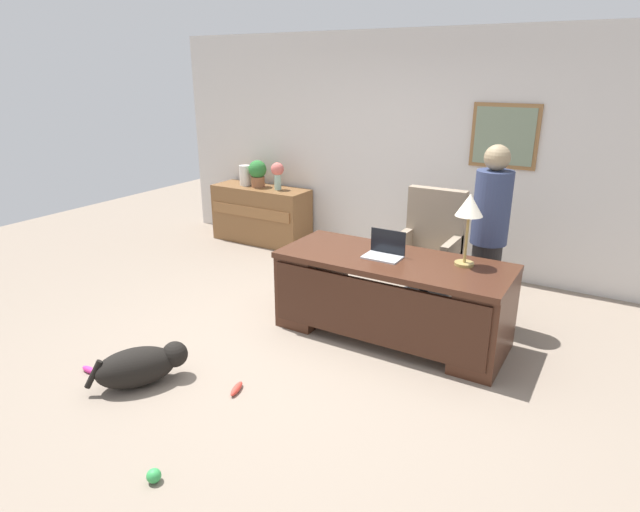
# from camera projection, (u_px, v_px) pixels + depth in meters

# --- Properties ---
(ground_plane) EXTENTS (12.00, 12.00, 0.00)m
(ground_plane) POSITION_uv_depth(u_px,v_px,m) (305.00, 349.00, 4.55)
(ground_plane) COLOR gray
(back_wall) EXTENTS (7.00, 0.16, 2.70)m
(back_wall) POSITION_uv_depth(u_px,v_px,m) (424.00, 152.00, 6.20)
(back_wall) COLOR silver
(back_wall) RESTS_ON ground_plane
(desk) EXTENTS (1.99, 0.81, 0.73)m
(desk) POSITION_uv_depth(u_px,v_px,m) (390.00, 295.00, 4.63)
(desk) COLOR #422316
(desk) RESTS_ON ground_plane
(credenza) EXTENTS (1.36, 0.50, 0.76)m
(credenza) POSITION_uv_depth(u_px,v_px,m) (261.00, 215.00, 7.28)
(credenza) COLOR brown
(credenza) RESTS_ON ground_plane
(armchair) EXTENTS (0.60, 0.59, 1.12)m
(armchair) POSITION_uv_depth(u_px,v_px,m) (429.00, 251.00, 5.46)
(armchair) COLOR gray
(armchair) RESTS_ON ground_plane
(person_standing) EXTENTS (0.32, 0.32, 1.67)m
(person_standing) POSITION_uv_depth(u_px,v_px,m) (489.00, 236.00, 4.72)
(person_standing) COLOR #262323
(person_standing) RESTS_ON ground_plane
(dog_lying) EXTENTS (0.57, 0.67, 0.30)m
(dog_lying) POSITION_uv_depth(u_px,v_px,m) (141.00, 366.00, 4.00)
(dog_lying) COLOR black
(dog_lying) RESTS_ON ground_plane
(laptop) EXTENTS (0.32, 0.22, 0.22)m
(laptop) POSITION_uv_depth(u_px,v_px,m) (385.00, 250.00, 4.58)
(laptop) COLOR #B2B5BA
(laptop) RESTS_ON desk
(desk_lamp) EXTENTS (0.22, 0.22, 0.60)m
(desk_lamp) POSITION_uv_depth(u_px,v_px,m) (469.00, 210.00, 4.24)
(desk_lamp) COLOR #9E8447
(desk_lamp) RESTS_ON desk
(vase_with_flowers) EXTENTS (0.17, 0.17, 0.36)m
(vase_with_flowers) POSITION_uv_depth(u_px,v_px,m) (277.00, 172.00, 6.94)
(vase_with_flowers) COLOR #96BCAB
(vase_with_flowers) RESTS_ON credenza
(vase_empty) EXTENTS (0.16, 0.16, 0.27)m
(vase_empty) POSITION_uv_depth(u_px,v_px,m) (245.00, 175.00, 7.23)
(vase_empty) COLOR silver
(vase_empty) RESTS_ON credenza
(potted_plant) EXTENTS (0.24, 0.24, 0.36)m
(potted_plant) POSITION_uv_depth(u_px,v_px,m) (258.00, 172.00, 7.11)
(potted_plant) COLOR brown
(potted_plant) RESTS_ON credenza
(dog_toy_ball) EXTENTS (0.09, 0.09, 0.09)m
(dog_toy_ball) POSITION_uv_depth(u_px,v_px,m) (154.00, 476.00, 3.08)
(dog_toy_ball) COLOR green
(dog_toy_ball) RESTS_ON ground_plane
(dog_toy_bone) EXTENTS (0.15, 0.05, 0.05)m
(dog_toy_bone) POSITION_uv_depth(u_px,v_px,m) (89.00, 370.00, 4.19)
(dog_toy_bone) COLOR #D8338C
(dog_toy_bone) RESTS_ON ground_plane
(dog_toy_plush) EXTENTS (0.10, 0.19, 0.05)m
(dog_toy_plush) POSITION_uv_depth(u_px,v_px,m) (237.00, 389.00, 3.95)
(dog_toy_plush) COLOR #E53F33
(dog_toy_plush) RESTS_ON ground_plane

